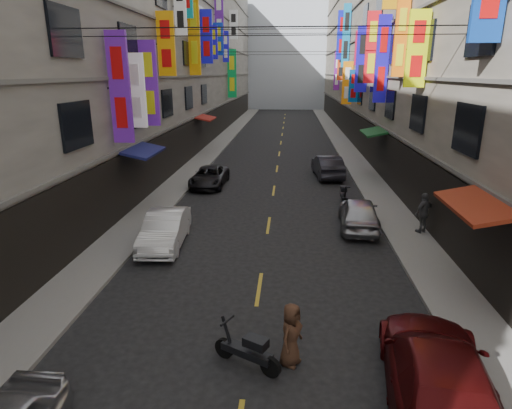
% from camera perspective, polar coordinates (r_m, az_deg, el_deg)
% --- Properties ---
extents(sidewalk_left, '(2.00, 90.00, 0.12)m').
position_cam_1_polar(sidewalk_left, '(37.53, -6.15, 6.97)').
color(sidewalk_left, slate).
rests_on(sidewalk_left, ground).
extents(sidewalk_right, '(2.00, 90.00, 0.12)m').
position_cam_1_polar(sidewalk_right, '(37.24, 12.45, 6.59)').
color(sidewalk_right, slate).
rests_on(sidewalk_right, ground).
extents(building_row_left, '(10.14, 90.00, 19.00)m').
position_cam_1_polar(building_row_left, '(38.61, -16.01, 20.78)').
color(building_row_left, gray).
rests_on(building_row_left, ground).
extents(building_row_right, '(10.14, 90.00, 19.00)m').
position_cam_1_polar(building_row_right, '(38.07, 22.97, 20.19)').
color(building_row_right, '#A59A8B').
rests_on(building_row_right, ground).
extents(haze_block, '(18.00, 8.00, 22.00)m').
position_cam_1_polar(haze_block, '(86.41, 4.20, 20.02)').
color(haze_block, silver).
rests_on(haze_block, ground).
extents(shop_signage, '(14.00, 55.00, 11.30)m').
position_cam_1_polar(shop_signage, '(29.59, 3.06, 21.92)').
color(shop_signage, '#1112C9').
rests_on(shop_signage, ground).
extents(street_awnings, '(13.99, 35.20, 0.41)m').
position_cam_1_polar(street_awnings, '(20.73, -1.46, 7.04)').
color(street_awnings, '#175516').
rests_on(street_awnings, ground).
extents(overhead_cables, '(14.00, 38.04, 1.24)m').
position_cam_1_polar(overhead_cables, '(24.41, 2.65, 22.22)').
color(overhead_cables, black).
rests_on(overhead_cables, ground).
extents(lane_markings, '(0.12, 80.20, 0.01)m').
position_cam_1_polar(lane_markings, '(33.96, 2.98, 5.87)').
color(lane_markings, gold).
rests_on(lane_markings, ground).
extents(scooter_crossing, '(1.65, 0.96, 1.14)m').
position_cam_1_polar(scooter_crossing, '(10.54, -1.09, -18.91)').
color(scooter_crossing, black).
rests_on(scooter_crossing, ground).
extents(scooter_far_right, '(0.50, 1.80, 1.14)m').
position_cam_1_polar(scooter_far_right, '(23.03, 11.62, 1.19)').
color(scooter_far_right, black).
rests_on(scooter_far_right, ground).
extents(car_left_mid, '(1.73, 4.24, 1.37)m').
position_cam_1_polar(car_left_mid, '(17.42, -12.03, -3.23)').
color(car_left_mid, white).
rests_on(car_left_mid, ground).
extents(car_left_far, '(2.02, 4.23, 1.16)m').
position_cam_1_polar(car_left_far, '(26.22, -6.23, 3.70)').
color(car_left_far, black).
rests_on(car_left_far, ground).
extents(car_right_near, '(2.82, 5.43, 1.50)m').
position_cam_1_polar(car_right_near, '(10.07, 23.13, -20.24)').
color(car_right_near, '#520E0F').
rests_on(car_right_near, ground).
extents(car_right_mid, '(1.96, 4.24, 1.41)m').
position_cam_1_polar(car_right_mid, '(19.46, 13.55, -1.10)').
color(car_right_mid, '#A4A4A9').
rests_on(car_right_mid, ground).
extents(car_right_far, '(1.97, 4.55, 1.46)m').
position_cam_1_polar(car_right_far, '(28.75, 9.51, 5.06)').
color(car_right_far, '#28272F').
rests_on(car_right_far, ground).
extents(pedestrian_rfar, '(1.17, 1.07, 1.74)m').
position_cam_1_polar(pedestrian_rfar, '(19.38, 21.46, -1.03)').
color(pedestrian_rfar, '#535355').
rests_on(pedestrian_rfar, sidewalk_right).
extents(pedestrian_crossing, '(0.81, 0.92, 1.57)m').
position_cam_1_polar(pedestrian_crossing, '(10.48, 4.69, -16.90)').
color(pedestrian_crossing, '#44291B').
rests_on(pedestrian_crossing, ground).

